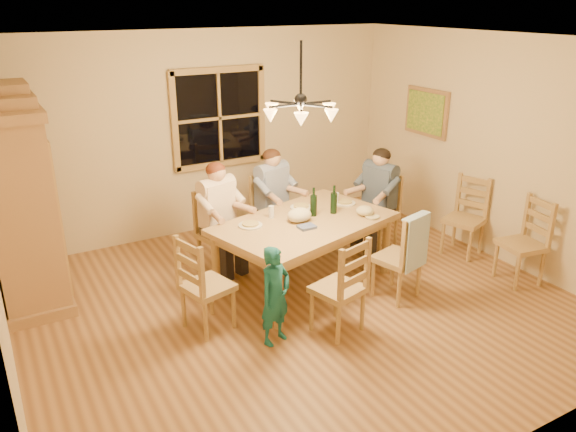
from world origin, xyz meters
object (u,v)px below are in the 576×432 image
chandelier (301,110)px  chair_far_left (220,247)px  chair_near_right (396,271)px  wine_bottle_b (334,199)px  chair_spare_back (463,231)px  armoire (20,205)px  dining_table (304,229)px  chair_end_left (208,300)px  adult_plaid_man (273,188)px  wine_bottle_a (314,202)px  child (275,296)px  adult_woman (218,204)px  chair_near_left (337,303)px  chair_end_right (377,227)px  chair_spare_front (519,257)px  adult_slate_man (379,187)px  chair_far_right (273,227)px

chandelier → chair_far_left: size_ratio=0.78×
chair_near_right → wine_bottle_b: (-0.29, 0.80, 0.62)m
wine_bottle_b → chair_spare_back: (1.74, -0.36, -0.62)m
armoire → wine_bottle_b: bearing=-20.3°
dining_table → chair_end_left: (-1.30, -0.35, -0.36)m
adult_plaid_man → wine_bottle_a: size_ratio=2.65×
armoire → chair_end_left: (1.42, -1.55, -0.75)m
chair_spare_back → child: bearing=80.8°
chair_end_left → wine_bottle_a: 1.66m
adult_woman → chair_near_right: bearing=117.9°
adult_plaid_man → chandelier: bearing=57.9°
child → chair_near_left: bearing=-30.9°
chair_spare_back → chair_near_right: bearing=87.2°
adult_woman → chair_spare_back: size_ratio=0.88×
chair_spare_back → wine_bottle_a: bearing=58.6°
chair_end_right → chair_near_right: bearing=136.7°
wine_bottle_b → wine_bottle_a: bearing=169.7°
adult_woman → chair_end_right: bearing=153.4°
chair_spare_front → adult_slate_man: bearing=38.4°
dining_table → chair_near_left: (-0.23, -1.01, -0.36)m
chair_end_left → armoire: bearing=-152.4°
chair_far_left → adult_woman: adult_woman is taller
chandelier → chair_near_right: 2.07m
wine_bottle_a → wine_bottle_b: 0.25m
chair_near_right → chair_end_left: bearing=153.4°
chandelier → armoire: chandelier is taller
wine_bottle_b → chandelier: bearing=-148.2°
armoire → wine_bottle_a: size_ratio=6.97×
chandelier → wine_bottle_a: (0.47, 0.49, -1.15)m
chair_far_right → adult_woman: (-0.83, -0.22, 0.54)m
chair_spare_front → chair_far_left: bearing=65.2°
chair_far_left → wine_bottle_b: size_ratio=3.00×
chair_near_left → wine_bottle_b: size_ratio=3.00×
chair_end_left → adult_plaid_man: bearing=118.0°
dining_table → chair_near_right: 1.10m
chair_near_left → wine_bottle_b: bearing=43.6°
wine_bottle_b → chair_end_right: bearing=18.9°
adult_plaid_man → child: size_ratio=0.90×
chair_near_right → chair_far_right: bearing=93.4°
chair_far_left → chair_far_right: 0.86m
armoire → chair_spare_back: size_ratio=2.32×
chair_end_right → adult_woman: adult_woman is taller
chair_end_right → wine_bottle_a: wine_bottle_a is taller
chandelier → adult_slate_man: chandelier is taller
chair_near_left → adult_woman: (-0.47, 1.77, 0.54)m
chair_end_left → chandelier: bearing=72.1°
chair_end_left → chair_near_right: bearing=63.4°
adult_plaid_man → child: adult_plaid_man is taller
dining_table → adult_woman: bearing=132.8°
chandelier → chair_far_right: 2.29m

